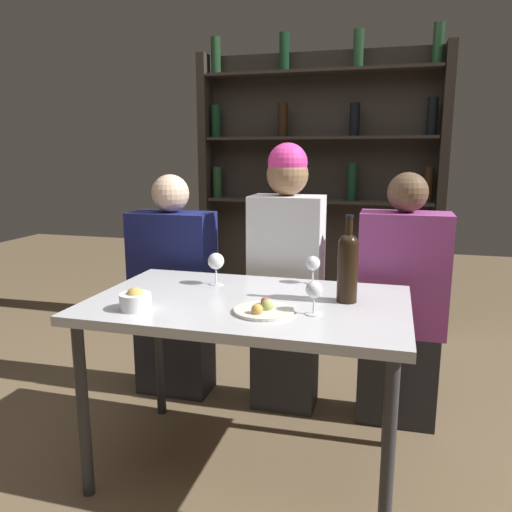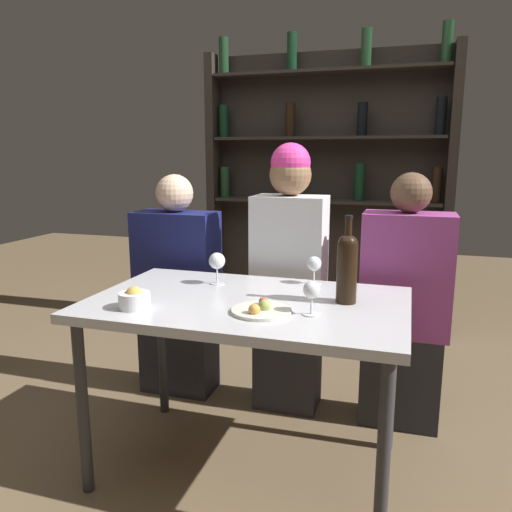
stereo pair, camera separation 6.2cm
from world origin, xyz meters
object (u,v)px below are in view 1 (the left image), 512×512
(wine_bottle, at_px, (348,264))
(seated_person_right, at_px, (401,309))
(snack_bowl, at_px, (135,300))
(wine_glass_2, at_px, (313,264))
(wine_glass_1, at_px, (314,291))
(food_plate_0, at_px, (264,310))
(wine_glass_0, at_px, (216,262))
(seated_person_center, at_px, (286,282))
(seated_person_left, at_px, (174,294))

(wine_bottle, height_order, seated_person_right, seated_person_right)
(snack_bowl, height_order, seated_person_right, seated_person_right)
(snack_bowl, bearing_deg, wine_glass_2, 43.94)
(snack_bowl, bearing_deg, wine_glass_1, 10.34)
(wine_glass_1, height_order, food_plate_0, wine_glass_1)
(wine_glass_2, height_order, food_plate_0, wine_glass_2)
(wine_bottle, bearing_deg, snack_bowl, -157.55)
(wine_glass_0, relative_size, wine_glass_2, 1.14)
(food_plate_0, xyz_separation_m, seated_person_center, (-0.07, 0.71, -0.08))
(wine_glass_0, xyz_separation_m, wine_glass_1, (0.47, -0.30, -0.01))
(wine_bottle, bearing_deg, food_plate_0, -142.03)
(snack_bowl, relative_size, seated_person_center, 0.09)
(snack_bowl, bearing_deg, seated_person_right, 40.32)
(wine_glass_1, xyz_separation_m, seated_person_center, (-0.24, 0.68, -0.15))
(wine_glass_1, xyz_separation_m, seated_person_right, (0.31, 0.68, -0.25))
(snack_bowl, bearing_deg, food_plate_0, 10.99)
(wine_glass_1, relative_size, food_plate_0, 0.56)
(wine_bottle, height_order, wine_glass_0, wine_bottle)
(food_plate_0, distance_m, seated_person_center, 0.72)
(food_plate_0, distance_m, snack_bowl, 0.46)
(wine_glass_0, height_order, seated_person_center, seated_person_center)
(seated_person_right, bearing_deg, wine_bottle, -113.21)
(seated_person_center, bearing_deg, seated_person_left, -180.00)
(wine_glass_2, bearing_deg, wine_bottle, -54.89)
(wine_glass_0, relative_size, seated_person_left, 0.12)
(wine_glass_0, distance_m, wine_glass_1, 0.56)
(seated_person_left, bearing_deg, seated_person_right, 0.00)
(wine_bottle, distance_m, seated_person_right, 0.62)
(wine_glass_2, relative_size, seated_person_right, 0.10)
(seated_person_left, bearing_deg, snack_bowl, -74.52)
(snack_bowl, xyz_separation_m, seated_person_left, (-0.22, 0.80, -0.21))
(wine_glass_2, bearing_deg, seated_person_left, 161.63)
(wine_glass_2, distance_m, seated_person_center, 0.35)
(snack_bowl, distance_m, seated_person_center, 0.89)
(wine_glass_1, distance_m, seated_person_right, 0.79)
(wine_glass_1, relative_size, seated_person_right, 0.10)
(seated_person_right, bearing_deg, seated_person_center, 180.00)
(wine_glass_1, bearing_deg, food_plate_0, -171.38)
(food_plate_0, xyz_separation_m, seated_person_right, (0.49, 0.71, -0.18))
(wine_bottle, distance_m, wine_glass_2, 0.30)
(wine_bottle, relative_size, snack_bowl, 2.91)
(wine_glass_0, relative_size, seated_person_right, 0.12)
(wine_glass_1, bearing_deg, snack_bowl, -169.66)
(wine_glass_2, distance_m, seated_person_left, 0.86)
(wine_glass_1, bearing_deg, wine_glass_2, 99.44)
(wine_bottle, bearing_deg, wine_glass_0, 168.84)
(seated_person_left, bearing_deg, wine_glass_0, -45.32)
(snack_bowl, bearing_deg, wine_bottle, 22.45)
(food_plate_0, xyz_separation_m, snack_bowl, (-0.46, -0.09, 0.02))
(wine_bottle, bearing_deg, wine_glass_1, -117.66)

